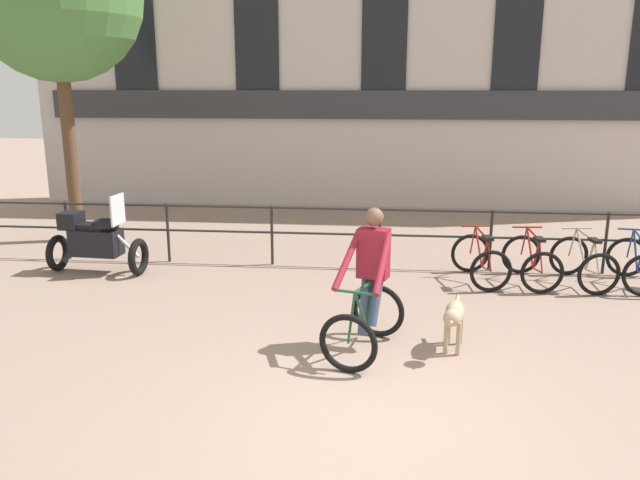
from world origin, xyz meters
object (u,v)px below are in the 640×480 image
Objects in this scene: parked_bicycle_far_end at (636,264)px; dog at (454,316)px; cyclist_with_bike at (368,288)px; parked_bicycle_mid_right at (583,263)px; parked_motorcycle at (96,240)px; parked_bicycle_mid_left at (531,262)px; parked_bicycle_near_lamp at (480,260)px.

dog is at bearing 48.23° from parked_bicycle_far_end.
parked_bicycle_mid_right is (3.33, 2.82, -0.41)m from cyclist_with_bike.
parked_bicycle_mid_right is 1.01× the size of parked_bicycle_far_end.
parked_motorcycle is 1.36× the size of parked_bicycle_mid_right.
dog is at bearing 56.56° from parked_bicycle_mid_left.
parked_motorcycle is at bearing 165.91° from dog.
parked_bicycle_far_end is (8.73, 0.14, -0.20)m from parked_motorcycle.
dog is 3.19m from parked_bicycle_mid_left.
parked_motorcycle is at bearing -3.92° from parked_bicycle_mid_left.
cyclist_with_bike is 5.01m from parked_bicycle_far_end.
cyclist_with_bike is 1.41× the size of parked_bicycle_near_lamp.
cyclist_with_bike is at bearing 32.11° from parked_bicycle_mid_right.
parked_bicycle_near_lamp is (0.72, 2.80, -0.09)m from dog.
parked_bicycle_mid_right is at bearing 170.52° from parked_bicycle_near_lamp.
dog is at bearing 42.23° from parked_bicycle_mid_right.
parked_bicycle_mid_left is at bearing 72.85° from dog.
cyclist_with_bike is 1.45× the size of parked_bicycle_far_end.
dog is 0.79× the size of parked_bicycle_far_end.
dog is at bearing 66.12° from parked_bicycle_near_lamp.
parked_bicycle_near_lamp is at bearing 75.18° from cyclist_with_bike.
cyclist_with_bike is at bearing 43.14° from parked_bicycle_mid_left.
parked_bicycle_near_lamp is at bearing 6.24° from parked_bicycle_far_end.
parked_motorcycle is (-4.61, 2.69, -0.20)m from cyclist_with_bike.
cyclist_with_bike is 1.46× the size of parked_bicycle_mid_left.
dog is 0.57× the size of parked_motorcycle.
parked_bicycle_far_end is (0.80, -0.00, 0.00)m from parked_bicycle_mid_right.
parked_bicycle_near_lamp is 2.39m from parked_bicycle_far_end.
parked_bicycle_near_lamp is 1.60m from parked_bicycle_mid_right.
cyclist_with_bike is 1.05× the size of parked_motorcycle.
parked_bicycle_mid_left is at bearing -84.73° from parked_motorcycle.
parked_motorcycle is 1.38× the size of parked_bicycle_far_end.
cyclist_with_bike reaches higher than parked_motorcycle.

